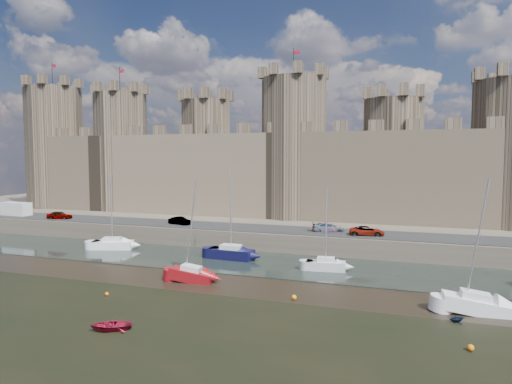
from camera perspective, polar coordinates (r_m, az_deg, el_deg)
ground at (r=36.23m, az=-19.39°, el=-16.22°), size 160.00×160.00×0.00m
seaweed_patch at (r=32.13m, az=-26.48°, el=-19.17°), size 70.00×34.00×0.01m
water_channel at (r=56.13m, az=-3.73°, el=-8.54°), size 160.00×12.00×0.08m
quay at (r=89.67m, az=5.31°, el=-2.88°), size 160.00×60.00×2.50m
road at (r=64.81m, az=-0.28°, el=-4.52°), size 160.00×7.00×0.10m
castle at (r=77.54m, az=2.75°, el=3.72°), size 108.50×11.00×29.00m
car_0 at (r=80.50m, az=-23.35°, el=-2.68°), size 4.18×2.36×1.34m
car_1 at (r=68.74m, az=-9.49°, el=-3.59°), size 3.89×2.11×1.22m
car_2 at (r=62.37m, az=9.02°, el=-4.39°), size 4.63×2.95×1.25m
car_3 at (r=60.27m, az=13.70°, el=-4.78°), size 4.67×2.65×1.23m
van at (r=88.54m, az=-27.78°, el=-1.90°), size 5.40×2.43×2.30m
sailboat_0 at (r=65.48m, az=-17.50°, el=-6.19°), size 5.80×3.71×10.12m
sailboat_1 at (r=56.62m, az=-3.16°, el=-7.57°), size 5.71×2.48×11.21m
sailboat_2 at (r=51.62m, az=8.73°, el=-8.91°), size 4.45×2.16×9.23m
sailboat_4 at (r=47.34m, az=-8.05°, el=-10.13°), size 4.54×2.04×10.36m
sailboat_5 at (r=41.82m, az=25.74°, el=-12.47°), size 5.27×2.46×11.01m
dinghy_4 at (r=36.19m, az=-17.68°, el=-15.69°), size 3.60×3.41×0.61m
dinghy_7 at (r=39.16m, az=23.80°, el=-14.28°), size 1.51×1.43×0.62m
buoy_1 at (r=44.52m, az=-18.15°, el=-12.02°), size 0.37×0.37×0.37m
buoy_3 at (r=41.46m, az=4.78°, el=-12.99°), size 0.45×0.45×0.45m
buoy_5 at (r=34.29m, az=25.25°, el=-17.20°), size 0.46×0.46×0.46m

